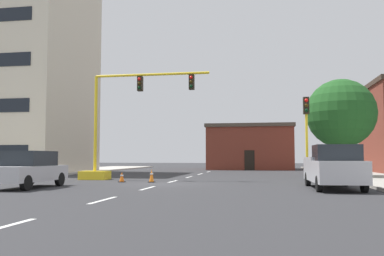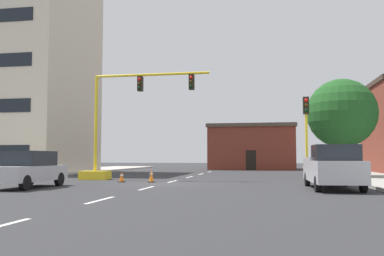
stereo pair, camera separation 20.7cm
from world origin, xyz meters
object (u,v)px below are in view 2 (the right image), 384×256
object	(u,v)px
traffic_cone_roadside_a	(151,176)
traffic_cone_roadside_b	(122,177)
sedan_silver_near_left	(28,169)
traffic_light_pole_right	(306,120)
tree_right_mid	(342,113)
pickup_truck_silver	(332,168)
traffic_signal_gantry	(111,145)

from	to	relation	value
traffic_cone_roadside_a	traffic_cone_roadside_b	size ratio (longest dim) A/B	1.28
traffic_cone_roadside_b	traffic_cone_roadside_a	bearing A→B (deg)	3.24
sedan_silver_near_left	traffic_light_pole_right	bearing A→B (deg)	23.23
tree_right_mid	pickup_truck_silver	distance (m)	11.46
traffic_signal_gantry	pickup_truck_silver	size ratio (longest dim) A/B	1.54
sedan_silver_near_left	pickup_truck_silver	bearing A→B (deg)	7.06
pickup_truck_silver	sedan_silver_near_left	xyz separation A→B (m)	(-14.07, -1.74, -0.09)
traffic_signal_gantry	traffic_light_pole_right	world-z (taller)	traffic_signal_gantry
traffic_cone_roadside_b	tree_right_mid	bearing A→B (deg)	28.22
traffic_signal_gantry	traffic_cone_roadside_b	xyz separation A→B (m)	(1.63, -2.38, -1.91)
traffic_signal_gantry	traffic_cone_roadside_b	bearing A→B (deg)	-55.59
sedan_silver_near_left	tree_right_mid	bearing A→B (deg)	37.14
traffic_signal_gantry	sedan_silver_near_left	xyz separation A→B (m)	(-1.19, -7.50, -1.32)
sedan_silver_near_left	traffic_signal_gantry	bearing A→B (deg)	81.00
traffic_light_pole_right	traffic_cone_roadside_b	distance (m)	11.01
pickup_truck_silver	traffic_cone_roadside_a	world-z (taller)	pickup_truck_silver
traffic_signal_gantry	traffic_cone_roadside_b	distance (m)	3.46
pickup_truck_silver	traffic_light_pole_right	bearing A→B (deg)	100.59
traffic_cone_roadside_a	traffic_cone_roadside_b	world-z (taller)	traffic_cone_roadside_a
pickup_truck_silver	sedan_silver_near_left	distance (m)	14.18
tree_right_mid	sedan_silver_near_left	xyz separation A→B (m)	(-16.36, -12.39, -3.63)
traffic_light_pole_right	traffic_cone_roadside_a	size ratio (longest dim) A/B	6.22
sedan_silver_near_left	traffic_cone_roadside_b	xyz separation A→B (m)	(2.82, 5.12, -0.59)
sedan_silver_near_left	traffic_cone_roadside_b	bearing A→B (deg)	61.20
traffic_cone_roadside_a	traffic_cone_roadside_b	distance (m)	1.76
traffic_cone_roadside_a	sedan_silver_near_left	bearing A→B (deg)	-131.19
traffic_signal_gantry	traffic_cone_roadside_a	size ratio (longest dim) A/B	10.89
tree_right_mid	traffic_signal_gantry	bearing A→B (deg)	-162.14
tree_right_mid	sedan_silver_near_left	bearing A→B (deg)	-142.86
traffic_cone_roadside_a	traffic_light_pole_right	bearing A→B (deg)	3.23
traffic_light_pole_right	sedan_silver_near_left	bearing A→B (deg)	-156.77
tree_right_mid	sedan_silver_near_left	world-z (taller)	tree_right_mid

